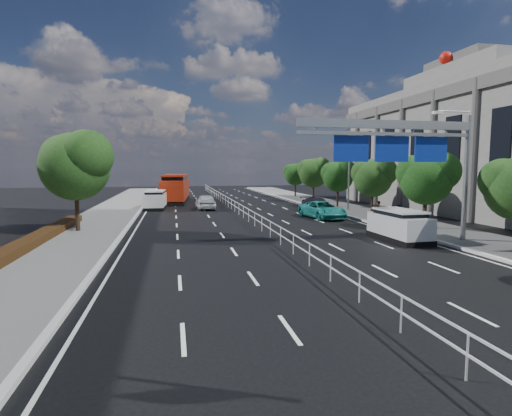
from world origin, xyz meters
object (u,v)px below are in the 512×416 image
object	(u,v)px
parked_car_dark	(317,205)
white_minivan	(155,200)
overhead_gantry	(406,143)
parked_car_teal	(322,210)
near_car_dark	(165,188)
near_car_silver	(206,202)
silver_minivan	(399,225)
red_bus	(176,188)
pedestrian_b	(397,216)
pedestrian_a	(378,211)

from	to	relation	value
parked_car_dark	white_minivan	bearing A→B (deg)	154.13
overhead_gantry	parked_car_teal	xyz separation A→B (m)	(-0.24, 11.63, -4.89)
near_car_dark	parked_car_dark	bearing A→B (deg)	114.49
parked_car_dark	near_car_dark	bearing A→B (deg)	109.45
white_minivan	near_car_silver	xyz separation A→B (m)	(5.02, -0.98, -0.18)
near_car_dark	parked_car_dark	size ratio (longest dim) A/B	0.99
parked_car_dark	silver_minivan	bearing A→B (deg)	-97.18
white_minivan	near_car_dark	size ratio (longest dim) A/B	0.97
silver_minivan	red_bus	bearing A→B (deg)	112.72
overhead_gantry	pedestrian_b	world-z (taller)	overhead_gantry
overhead_gantry	pedestrian_a	size ratio (longest dim) A/B	6.47
overhead_gantry	red_bus	size ratio (longest dim) A/B	0.89
overhead_gantry	parked_car_dark	xyz separation A→B (m)	(1.00, 16.14, -4.92)
overhead_gantry	white_minivan	size ratio (longest dim) A/B	2.24
red_bus	near_car_dark	xyz separation A→B (m)	(-1.65, 18.51, -0.99)
overhead_gantry	silver_minivan	size ratio (longest dim) A/B	2.31
near_car_silver	silver_minivan	distance (m)	22.09
near_car_silver	parked_car_teal	xyz separation A→B (m)	(9.09, -9.29, -0.05)
pedestrian_a	pedestrian_b	world-z (taller)	pedestrian_a
near_car_silver	near_car_dark	xyz separation A→B (m)	(-4.57, 27.56, 0.00)
red_bus	parked_car_dark	distance (m)	19.18
overhead_gantry	red_bus	distance (m)	32.60
near_car_dark	pedestrian_a	bearing A→B (deg)	112.26
white_minivan	silver_minivan	distance (m)	25.53
parked_car_dark	pedestrian_b	bearing A→B (deg)	-85.58
red_bus	pedestrian_a	world-z (taller)	red_bus
silver_minivan	pedestrian_a	size ratio (longest dim) A/B	2.81
overhead_gantry	red_bus	xyz separation A→B (m)	(-12.25, 29.97, -3.85)
overhead_gantry	red_bus	world-z (taller)	overhead_gantry
parked_car_teal	pedestrian_b	size ratio (longest dim) A/B	3.32
red_bus	silver_minivan	xyz separation A→B (m)	(12.75, -28.83, -0.86)
overhead_gantry	pedestrian_a	distance (m)	9.72
pedestrian_a	pedestrian_b	bearing A→B (deg)	54.90
overhead_gantry	near_car_dark	size ratio (longest dim) A/B	2.18
white_minivan	near_car_silver	world-z (taller)	white_minivan
near_car_silver	parked_car_dark	size ratio (longest dim) A/B	0.96
red_bus	parked_car_dark	world-z (taller)	red_bus
near_car_dark	parked_car_dark	distance (m)	35.61
near_car_silver	pedestrian_a	bearing A→B (deg)	131.64
near_car_dark	pedestrian_a	xyz separation A→B (m)	(16.76, -40.46, 0.16)
parked_car_teal	pedestrian_a	distance (m)	4.76
pedestrian_b	parked_car_teal	bearing A→B (deg)	-23.90
overhead_gantry	near_car_dark	xyz separation A→B (m)	(-13.90, 48.48, -4.83)
white_minivan	pedestrian_a	world-z (taller)	white_minivan
overhead_gantry	silver_minivan	world-z (taller)	overhead_gantry
white_minivan	pedestrian_a	size ratio (longest dim) A/B	2.89
overhead_gantry	pedestrian_a	bearing A→B (deg)	70.38
silver_minivan	pedestrian_b	distance (m)	4.73
red_bus	parked_car_teal	xyz separation A→B (m)	(12.01, -18.34, -1.04)
white_minivan	parked_car_teal	bearing A→B (deg)	-32.28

